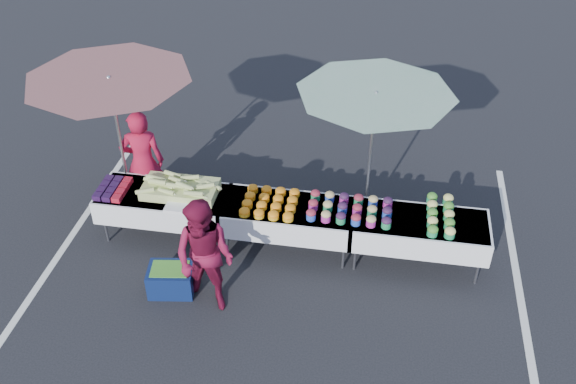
% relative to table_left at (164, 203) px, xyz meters
% --- Properties ---
extents(ground, '(80.00, 80.00, 0.00)m').
position_rel_table_left_xyz_m(ground, '(1.80, 0.00, -0.58)').
color(ground, black).
extents(stripe_left, '(0.10, 5.00, 0.00)m').
position_rel_table_left_xyz_m(stripe_left, '(-1.40, 0.00, -0.58)').
color(stripe_left, silver).
rests_on(stripe_left, ground).
extents(stripe_right, '(0.10, 5.00, 0.00)m').
position_rel_table_left_xyz_m(stripe_right, '(5.00, 0.00, -0.58)').
color(stripe_right, silver).
rests_on(stripe_right, ground).
extents(table_left, '(1.86, 0.81, 0.75)m').
position_rel_table_left_xyz_m(table_left, '(0.00, 0.00, 0.00)').
color(table_left, white).
rests_on(table_left, ground).
extents(table_center, '(1.86, 0.81, 0.75)m').
position_rel_table_left_xyz_m(table_center, '(1.80, 0.00, 0.00)').
color(table_center, white).
rests_on(table_center, ground).
extents(table_right, '(1.86, 0.81, 0.75)m').
position_rel_table_left_xyz_m(table_right, '(3.60, 0.00, 0.00)').
color(table_right, white).
rests_on(table_right, ground).
extents(berry_punnets, '(0.40, 0.54, 0.08)m').
position_rel_table_left_xyz_m(berry_punnets, '(-0.71, -0.06, 0.21)').
color(berry_punnets, black).
rests_on(berry_punnets, table_left).
extents(corn_pile, '(1.16, 0.57, 0.26)m').
position_rel_table_left_xyz_m(corn_pile, '(0.25, 0.04, 0.26)').
color(corn_pile, '#A4AF5A').
rests_on(corn_pile, table_left).
extents(plastic_bags, '(0.30, 0.25, 0.05)m').
position_rel_table_left_xyz_m(plastic_bags, '(0.30, -0.30, 0.19)').
color(plastic_bags, white).
rests_on(plastic_bags, table_left).
extents(carrot_bowls, '(0.75, 0.69, 0.11)m').
position_rel_table_left_xyz_m(carrot_bowls, '(1.55, -0.01, 0.22)').
color(carrot_bowls, gold).
rests_on(carrot_bowls, table_center).
extents(potato_cups, '(1.14, 0.58, 0.16)m').
position_rel_table_left_xyz_m(potato_cups, '(2.65, 0.00, 0.25)').
color(potato_cups, blue).
rests_on(potato_cups, table_right).
extents(bean_baskets, '(0.36, 0.86, 0.15)m').
position_rel_table_left_xyz_m(bean_baskets, '(3.86, 0.08, 0.24)').
color(bean_baskets, '#21854E').
rests_on(bean_baskets, table_right).
extents(vendor, '(0.72, 0.58, 1.72)m').
position_rel_table_left_xyz_m(vendor, '(-0.47, 0.55, 0.28)').
color(vendor, '#AA1332').
rests_on(vendor, ground).
extents(customer, '(0.91, 0.77, 1.64)m').
position_rel_table_left_xyz_m(customer, '(0.97, -1.26, 0.24)').
color(customer, maroon).
rests_on(customer, ground).
extents(umbrella_left, '(2.43, 2.43, 2.33)m').
position_rel_table_left_xyz_m(umbrella_left, '(-0.70, 0.40, 1.53)').
color(umbrella_left, black).
rests_on(umbrella_left, ground).
extents(umbrella_right, '(2.30, 2.30, 2.21)m').
position_rel_table_left_xyz_m(umbrella_right, '(2.84, 0.80, 1.42)').
color(umbrella_right, black).
rests_on(umbrella_right, ground).
extents(storage_bin, '(0.65, 0.51, 0.39)m').
position_rel_table_left_xyz_m(storage_bin, '(0.42, -1.10, -0.38)').
color(storage_bin, '#0E1D48').
rests_on(storage_bin, ground).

